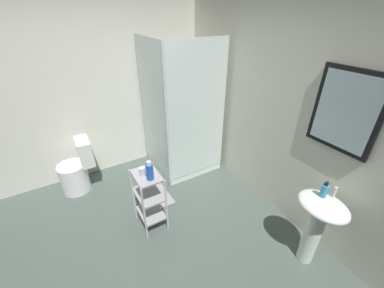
{
  "coord_description": "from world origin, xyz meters",
  "views": [
    {
      "loc": [
        1.65,
        -0.3,
        2.3
      ],
      "look_at": [
        -0.21,
        0.81,
        1.04
      ],
      "focal_mm": 22.16,
      "sensor_mm": 36.0,
      "label": 1
    }
  ],
  "objects": [
    {
      "name": "ground_plane",
      "position": [
        0.0,
        0.0,
        -0.01
      ],
      "size": [
        4.2,
        4.2,
        0.02
      ],
      "primitive_type": "cube",
      "color": "#46534C"
    },
    {
      "name": "shower_stall",
      "position": [
        -1.21,
        1.18,
        0.46
      ],
      "size": [
        0.92,
        0.92,
        2.0
      ],
      "color": "white",
      "rests_on": "ground_plane"
    },
    {
      "name": "rinse_cup",
      "position": [
        -0.36,
        0.28,
        0.79
      ],
      "size": [
        0.07,
        0.07,
        0.1
      ],
      "primitive_type": "cylinder",
      "color": "silver",
      "rests_on": "storage_cart"
    },
    {
      "name": "shampoo_bottle_blue",
      "position": [
        -0.26,
        0.33,
        0.84
      ],
      "size": [
        0.08,
        0.08,
        0.22
      ],
      "color": "blue",
      "rests_on": "storage_cart"
    },
    {
      "name": "wall_left",
      "position": [
        -1.85,
        0.0,
        1.25
      ],
      "size": [
        0.1,
        4.2,
        2.5
      ],
      "primitive_type": "cube",
      "color": "silver",
      "rests_on": "ground_plane"
    },
    {
      "name": "pedestal_sink",
      "position": [
        0.91,
        1.52,
        0.58
      ],
      "size": [
        0.46,
        0.37,
        0.81
      ],
      "color": "white",
      "rests_on": "ground_plane"
    },
    {
      "name": "toilet",
      "position": [
        -1.48,
        -0.31,
        0.31
      ],
      "size": [
        0.37,
        0.49,
        0.76
      ],
      "color": "white",
      "rests_on": "ground_plane"
    },
    {
      "name": "sink_faucet",
      "position": [
        0.91,
        1.64,
        0.86
      ],
      "size": [
        0.03,
        0.03,
        0.1
      ],
      "primitive_type": "cylinder",
      "color": "silver",
      "rests_on": "pedestal_sink"
    },
    {
      "name": "bath_mat",
      "position": [
        -0.8,
        0.52,
        0.01
      ],
      "size": [
        0.6,
        0.4,
        0.02
      ],
      "primitive_type": "cube",
      "color": "gray",
      "rests_on": "ground_plane"
    },
    {
      "name": "storage_cart",
      "position": [
        -0.34,
        0.32,
        0.44
      ],
      "size": [
        0.38,
        0.28,
        0.74
      ],
      "color": "silver",
      "rests_on": "ground_plane"
    },
    {
      "name": "hand_soap_bottle",
      "position": [
        0.86,
        1.55,
        0.88
      ],
      "size": [
        0.06,
        0.06,
        0.16
      ],
      "color": "#389ED1",
      "rests_on": "pedestal_sink"
    },
    {
      "name": "wall_back",
      "position": [
        0.01,
        1.85,
        1.25
      ],
      "size": [
        4.2,
        0.14,
        2.5
      ],
      "color": "silver",
      "rests_on": "ground_plane"
    }
  ]
}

